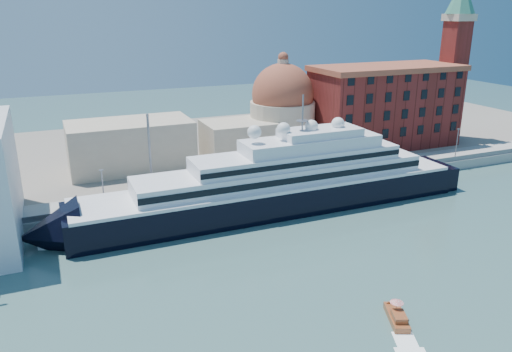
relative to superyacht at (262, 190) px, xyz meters
name	(u,v)px	position (x,y,z in m)	size (l,w,h in m)	color
ground	(314,261)	(-0.58, -23.00, -4.83)	(400.00, 400.00, 0.00)	#335858
quay	(240,190)	(-0.58, 11.00, -3.58)	(180.00, 10.00, 2.50)	gray
land	(191,147)	(-0.58, 52.00, -3.83)	(260.00, 72.00, 2.00)	slate
quay_fence	(248,188)	(-0.58, 6.50, -1.73)	(180.00, 0.10, 1.20)	slate
superyacht	(262,190)	(0.00, 0.00, 0.00)	(93.66, 12.98, 27.99)	black
service_barge	(82,238)	(-35.80, -0.80, -3.94)	(14.44, 8.38, 3.08)	white
water_taxi	(397,316)	(1.38, -42.46, -4.11)	(4.41, 6.63, 3.00)	maroon
warehouse	(385,106)	(51.42, 29.00, 8.96)	(43.00, 19.00, 23.25)	maroon
campanile	(455,50)	(75.42, 29.00, 23.93)	(8.40, 8.40, 47.00)	maroon
church	(230,125)	(5.81, 34.72, 6.08)	(66.00, 18.00, 25.50)	beige
lamp_posts	(187,162)	(-13.24, 9.27, 5.01)	(120.80, 2.40, 18.00)	slate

